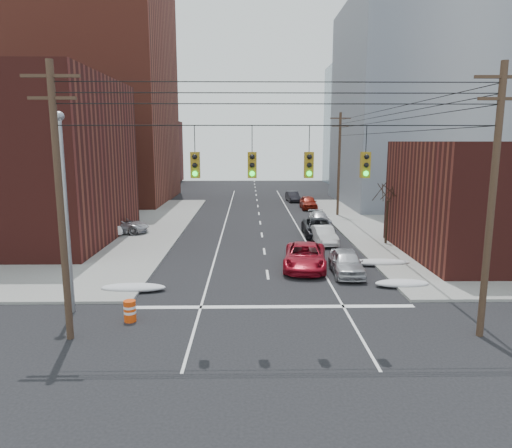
{
  "coord_description": "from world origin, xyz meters",
  "views": [
    {
      "loc": [
        -1.13,
        -14.76,
        7.99
      ],
      "look_at": [
        -0.69,
        12.8,
        3.0
      ],
      "focal_mm": 32.0,
      "sensor_mm": 36.0,
      "label": 1
    }
  ],
  "objects_px": {
    "lot_car_a": "(92,229)",
    "lot_car_d": "(57,222)",
    "parked_car_c": "(318,228)",
    "parked_car_f": "(293,196)",
    "construction_barrel": "(130,311)",
    "parked_car_b": "(324,235)",
    "lot_car_b": "(120,225)",
    "parked_car_e": "(308,202)",
    "parked_car_a": "(346,262)",
    "parked_car_d": "(320,218)",
    "lot_car_c": "(59,230)",
    "red_pickup": "(305,256)"
  },
  "relations": [
    {
      "from": "parked_car_c",
      "to": "parked_car_e",
      "type": "distance_m",
      "value": 15.99
    },
    {
      "from": "lot_car_d",
      "to": "parked_car_c",
      "type": "bearing_deg",
      "value": -84.97
    },
    {
      "from": "parked_car_d",
      "to": "lot_car_b",
      "type": "height_order",
      "value": "lot_car_b"
    },
    {
      "from": "red_pickup",
      "to": "lot_car_a",
      "type": "bearing_deg",
      "value": 158.82
    },
    {
      "from": "parked_car_a",
      "to": "parked_car_b",
      "type": "distance_m",
      "value": 8.48
    },
    {
      "from": "red_pickup",
      "to": "parked_car_f",
      "type": "relative_size",
      "value": 1.38
    },
    {
      "from": "parked_car_b",
      "to": "lot_car_d",
      "type": "distance_m",
      "value": 23.62
    },
    {
      "from": "red_pickup",
      "to": "parked_car_e",
      "type": "height_order",
      "value": "red_pickup"
    },
    {
      "from": "red_pickup",
      "to": "lot_car_a",
      "type": "height_order",
      "value": "lot_car_a"
    },
    {
      "from": "lot_car_a",
      "to": "parked_car_a",
      "type": "bearing_deg",
      "value": -143.57
    },
    {
      "from": "parked_car_f",
      "to": "lot_car_d",
      "type": "height_order",
      "value": "lot_car_d"
    },
    {
      "from": "parked_car_e",
      "to": "lot_car_b",
      "type": "height_order",
      "value": "parked_car_e"
    },
    {
      "from": "parked_car_c",
      "to": "parked_car_e",
      "type": "xyz_separation_m",
      "value": [
        1.23,
        15.94,
        0.04
      ]
    },
    {
      "from": "parked_car_c",
      "to": "lot_car_b",
      "type": "distance_m",
      "value": 17.15
    },
    {
      "from": "parked_car_b",
      "to": "parked_car_e",
      "type": "xyz_separation_m",
      "value": [
        1.23,
        18.94,
        0.09
      ]
    },
    {
      "from": "parked_car_d",
      "to": "parked_car_f",
      "type": "bearing_deg",
      "value": 90.35
    },
    {
      "from": "parked_car_a",
      "to": "construction_barrel",
      "type": "relative_size",
      "value": 4.62
    },
    {
      "from": "parked_car_c",
      "to": "parked_car_f",
      "type": "xyz_separation_m",
      "value": [
        0.0,
        22.94,
        -0.06
      ]
    },
    {
      "from": "lot_car_d",
      "to": "parked_car_e",
      "type": "bearing_deg",
      "value": -50.16
    },
    {
      "from": "red_pickup",
      "to": "lot_car_d",
      "type": "relative_size",
      "value": 1.22
    },
    {
      "from": "parked_car_a",
      "to": "lot_car_a",
      "type": "distance_m",
      "value": 21.56
    },
    {
      "from": "parked_car_a",
      "to": "lot_car_d",
      "type": "bearing_deg",
      "value": 151.79
    },
    {
      "from": "parked_car_a",
      "to": "lot_car_d",
      "type": "height_order",
      "value": "lot_car_d"
    },
    {
      "from": "lot_car_b",
      "to": "lot_car_c",
      "type": "relative_size",
      "value": 1.07
    },
    {
      "from": "red_pickup",
      "to": "parked_car_c",
      "type": "bearing_deg",
      "value": 84.41
    },
    {
      "from": "red_pickup",
      "to": "parked_car_f",
      "type": "xyz_separation_m",
      "value": [
        2.36,
        33.08,
        -0.11
      ]
    },
    {
      "from": "parked_car_b",
      "to": "construction_barrel",
      "type": "relative_size",
      "value": 4.34
    },
    {
      "from": "parked_car_e",
      "to": "lot_car_a",
      "type": "bearing_deg",
      "value": -139.73
    },
    {
      "from": "parked_car_b",
      "to": "parked_car_d",
      "type": "xyz_separation_m",
      "value": [
        0.99,
        8.49,
        -0.08
      ]
    },
    {
      "from": "red_pickup",
      "to": "parked_car_a",
      "type": "xyz_separation_m",
      "value": [
        2.36,
        -1.34,
        -0.02
      ]
    },
    {
      "from": "lot_car_d",
      "to": "construction_barrel",
      "type": "bearing_deg",
      "value": -140.37
    },
    {
      "from": "parked_car_f",
      "to": "construction_barrel",
      "type": "distance_m",
      "value": 43.16
    },
    {
      "from": "parked_car_b",
      "to": "lot_car_b",
      "type": "relative_size",
      "value": 0.86
    },
    {
      "from": "parked_car_c",
      "to": "construction_barrel",
      "type": "bearing_deg",
      "value": -120.19
    },
    {
      "from": "parked_car_e",
      "to": "lot_car_c",
      "type": "height_order",
      "value": "parked_car_e"
    },
    {
      "from": "parked_car_a",
      "to": "lot_car_b",
      "type": "bearing_deg",
      "value": 146.48
    },
    {
      "from": "lot_car_a",
      "to": "parked_car_b",
      "type": "bearing_deg",
      "value": -120.54
    },
    {
      "from": "parked_car_a",
      "to": "parked_car_d",
      "type": "height_order",
      "value": "parked_car_a"
    },
    {
      "from": "parked_car_b",
      "to": "parked_car_f",
      "type": "xyz_separation_m",
      "value": [
        0.0,
        25.94,
        -0.02
      ]
    },
    {
      "from": "parked_car_c",
      "to": "lot_car_b",
      "type": "bearing_deg",
      "value": 178.21
    },
    {
      "from": "parked_car_b",
      "to": "lot_car_c",
      "type": "xyz_separation_m",
      "value": [
        -21.51,
        1.73,
        0.12
      ]
    },
    {
      "from": "parked_car_b",
      "to": "lot_car_d",
      "type": "height_order",
      "value": "lot_car_d"
    },
    {
      "from": "lot_car_b",
      "to": "red_pickup",
      "type": "bearing_deg",
      "value": -125.0
    },
    {
      "from": "parked_car_e",
      "to": "lot_car_b",
      "type": "bearing_deg",
      "value": -140.51
    },
    {
      "from": "lot_car_b",
      "to": "lot_car_c",
      "type": "height_order",
      "value": "lot_car_b"
    },
    {
      "from": "parked_car_d",
      "to": "parked_car_f",
      "type": "relative_size",
      "value": 1.03
    },
    {
      "from": "parked_car_b",
      "to": "lot_car_d",
      "type": "relative_size",
      "value": 0.91
    },
    {
      "from": "parked_car_a",
      "to": "lot_car_c",
      "type": "xyz_separation_m",
      "value": [
        -21.51,
        10.2,
        0.05
      ]
    },
    {
      "from": "lot_car_a",
      "to": "lot_car_d",
      "type": "relative_size",
      "value": 1.0
    },
    {
      "from": "lot_car_a",
      "to": "lot_car_b",
      "type": "relative_size",
      "value": 0.95
    }
  ]
}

